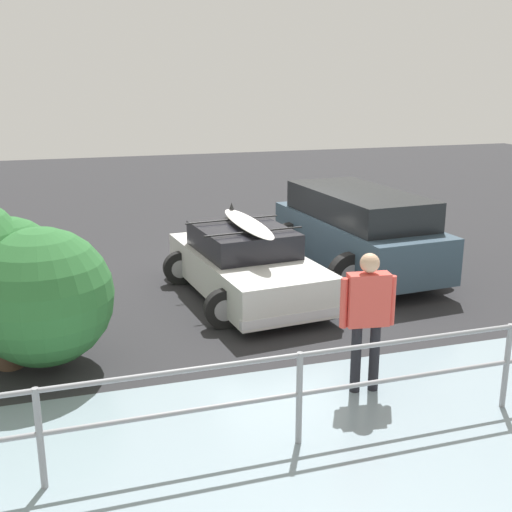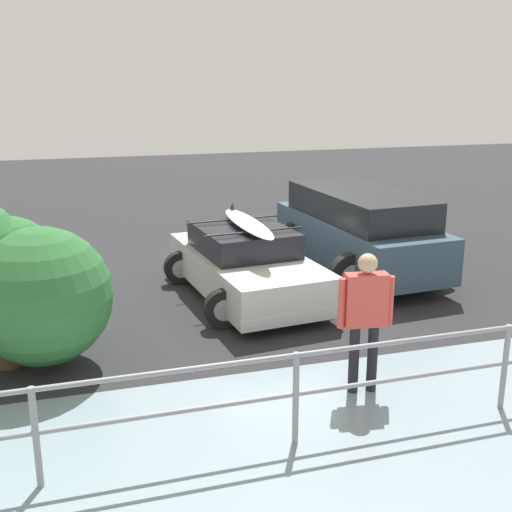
# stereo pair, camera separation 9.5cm
# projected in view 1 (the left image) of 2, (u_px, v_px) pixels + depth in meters

# --- Properties ---
(ground_plane) EXTENTS (44.00, 44.00, 0.02)m
(ground_plane) POSITION_uv_depth(u_px,v_px,m) (280.00, 287.00, 12.43)
(ground_plane) COLOR #28282B
(ground_plane) RESTS_ON ground
(sedan_car) EXTENTS (2.70, 4.18, 1.57)m
(sedan_car) POSITION_uv_depth(u_px,v_px,m) (246.00, 264.00, 11.70)
(sedan_car) COLOR silver
(sedan_car) RESTS_ON ground
(suv_car) EXTENTS (2.85, 4.66, 1.72)m
(suv_car) POSITION_uv_depth(u_px,v_px,m) (357.00, 230.00, 13.09)
(suv_car) COLOR #334756
(suv_car) RESTS_ON ground
(person_bystander) EXTENTS (0.71, 0.28, 1.85)m
(person_bystander) POSITION_uv_depth(u_px,v_px,m) (367.00, 310.00, 8.03)
(person_bystander) COLOR black
(person_bystander) RESTS_ON ground
(railing_fence) EXTENTS (10.85, 0.16, 1.09)m
(railing_fence) POSITION_uv_depth(u_px,v_px,m) (300.00, 381.00, 6.94)
(railing_fence) COLOR gray
(railing_fence) RESTS_ON ground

